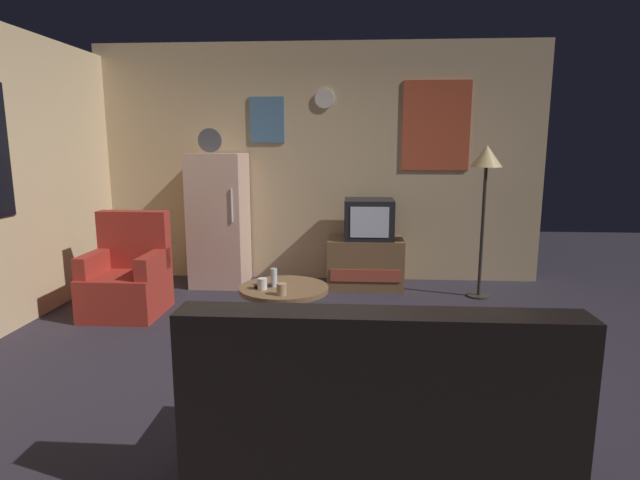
{
  "coord_description": "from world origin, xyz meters",
  "views": [
    {
      "loc": [
        0.43,
        -3.61,
        1.6
      ],
      "look_at": [
        0.14,
        0.9,
        0.75
      ],
      "focal_mm": 28.73,
      "sensor_mm": 36.0,
      "label": 1
    }
  ],
  "objects_px": {
    "wine_glass": "(274,278)",
    "remote_control": "(264,286)",
    "couch": "(376,419)",
    "crt_tv": "(369,219)",
    "fridge": "(219,219)",
    "mug_ceramic_tan": "(281,289)",
    "standing_lamp": "(486,168)",
    "mug_ceramic_white": "(262,284)",
    "armchair": "(128,278)",
    "coffee_table": "(284,314)",
    "tv_stand": "(365,263)"
  },
  "relations": [
    {
      "from": "fridge",
      "to": "crt_tv",
      "type": "relative_size",
      "value": 3.28
    },
    {
      "from": "mug_ceramic_white",
      "to": "armchair",
      "type": "bearing_deg",
      "value": 152.43
    },
    {
      "from": "armchair",
      "to": "couch",
      "type": "bearing_deg",
      "value": -46.24
    },
    {
      "from": "crt_tv",
      "to": "mug_ceramic_white",
      "type": "height_order",
      "value": "crt_tv"
    },
    {
      "from": "fridge",
      "to": "crt_tv",
      "type": "xyz_separation_m",
      "value": [
        1.7,
        -0.03,
        0.03
      ]
    },
    {
      "from": "standing_lamp",
      "to": "couch",
      "type": "relative_size",
      "value": 0.94
    },
    {
      "from": "remote_control",
      "to": "armchair",
      "type": "bearing_deg",
      "value": 128.56
    },
    {
      "from": "couch",
      "to": "mug_ceramic_white",
      "type": "bearing_deg",
      "value": 117.13
    },
    {
      "from": "coffee_table",
      "to": "mug_ceramic_white",
      "type": "xyz_separation_m",
      "value": [
        -0.16,
        -0.09,
        0.28
      ]
    },
    {
      "from": "crt_tv",
      "to": "remote_control",
      "type": "distance_m",
      "value": 1.98
    },
    {
      "from": "wine_glass",
      "to": "remote_control",
      "type": "relative_size",
      "value": 1.0
    },
    {
      "from": "couch",
      "to": "crt_tv",
      "type": "bearing_deg",
      "value": 89.04
    },
    {
      "from": "remote_control",
      "to": "couch",
      "type": "bearing_deg",
      "value": -89.43
    },
    {
      "from": "armchair",
      "to": "couch",
      "type": "relative_size",
      "value": 0.56
    },
    {
      "from": "fridge",
      "to": "mug_ceramic_white",
      "type": "bearing_deg",
      "value": -65.99
    },
    {
      "from": "fridge",
      "to": "couch",
      "type": "xyz_separation_m",
      "value": [
        1.64,
        -3.45,
        -0.44
      ]
    },
    {
      "from": "coffee_table",
      "to": "remote_control",
      "type": "xyz_separation_m",
      "value": [
        -0.16,
        -0.04,
        0.25
      ]
    },
    {
      "from": "fridge",
      "to": "couch",
      "type": "bearing_deg",
      "value": -64.51
    },
    {
      "from": "crt_tv",
      "to": "coffee_table",
      "type": "height_order",
      "value": "crt_tv"
    },
    {
      "from": "wine_glass",
      "to": "crt_tv",
      "type": "bearing_deg",
      "value": 64.92
    },
    {
      "from": "wine_glass",
      "to": "armchair",
      "type": "height_order",
      "value": "armchair"
    },
    {
      "from": "tv_stand",
      "to": "armchair",
      "type": "height_order",
      "value": "armchair"
    },
    {
      "from": "standing_lamp",
      "to": "tv_stand",
      "type": "bearing_deg",
      "value": 165.58
    },
    {
      "from": "mug_ceramic_tan",
      "to": "remote_control",
      "type": "distance_m",
      "value": 0.26
    },
    {
      "from": "wine_glass",
      "to": "fridge",
      "type": "bearing_deg",
      "value": 117.15
    },
    {
      "from": "fridge",
      "to": "crt_tv",
      "type": "height_order",
      "value": "fridge"
    },
    {
      "from": "remote_control",
      "to": "wine_glass",
      "type": "bearing_deg",
      "value": -6.38
    },
    {
      "from": "remote_control",
      "to": "mug_ceramic_white",
      "type": "bearing_deg",
      "value": -116.51
    },
    {
      "from": "remote_control",
      "to": "armchair",
      "type": "relative_size",
      "value": 0.16
    },
    {
      "from": "coffee_table",
      "to": "mug_ceramic_white",
      "type": "height_order",
      "value": "mug_ceramic_white"
    },
    {
      "from": "mug_ceramic_white",
      "to": "armchair",
      "type": "distance_m",
      "value": 1.63
    },
    {
      "from": "armchair",
      "to": "tv_stand",
      "type": "bearing_deg",
      "value": 24.77
    },
    {
      "from": "tv_stand",
      "to": "mug_ceramic_tan",
      "type": "bearing_deg",
      "value": -109.21
    },
    {
      "from": "fridge",
      "to": "mug_ceramic_tan",
      "type": "relative_size",
      "value": 19.67
    },
    {
      "from": "tv_stand",
      "to": "coffee_table",
      "type": "xyz_separation_m",
      "value": [
        -0.69,
        -1.71,
        -0.04
      ]
    },
    {
      "from": "fridge",
      "to": "standing_lamp",
      "type": "relative_size",
      "value": 1.11
    },
    {
      "from": "tv_stand",
      "to": "standing_lamp",
      "type": "distance_m",
      "value": 1.65
    },
    {
      "from": "couch",
      "to": "armchair",
      "type": "bearing_deg",
      "value": 133.76
    },
    {
      "from": "couch",
      "to": "tv_stand",
      "type": "bearing_deg",
      "value": 89.62
    },
    {
      "from": "mug_ceramic_tan",
      "to": "armchair",
      "type": "height_order",
      "value": "armchair"
    },
    {
      "from": "fridge",
      "to": "mug_ceramic_white",
      "type": "xyz_separation_m",
      "value": [
        0.82,
        -1.83,
        -0.24
      ]
    },
    {
      "from": "wine_glass",
      "to": "armchair",
      "type": "bearing_deg",
      "value": 156.34
    },
    {
      "from": "fridge",
      "to": "wine_glass",
      "type": "relative_size",
      "value": 11.8
    },
    {
      "from": "mug_ceramic_white",
      "to": "remote_control",
      "type": "xyz_separation_m",
      "value": [
        0.0,
        0.06,
        -0.03
      ]
    },
    {
      "from": "fridge",
      "to": "mug_ceramic_white",
      "type": "distance_m",
      "value": 2.02
    },
    {
      "from": "fridge",
      "to": "mug_ceramic_tan",
      "type": "distance_m",
      "value": 2.22
    },
    {
      "from": "fridge",
      "to": "armchair",
      "type": "height_order",
      "value": "fridge"
    },
    {
      "from": "coffee_table",
      "to": "mug_ceramic_tan",
      "type": "height_order",
      "value": "mug_ceramic_tan"
    },
    {
      "from": "fridge",
      "to": "tv_stand",
      "type": "bearing_deg",
      "value": -1.02
    },
    {
      "from": "wine_glass",
      "to": "mug_ceramic_tan",
      "type": "distance_m",
      "value": 0.25
    }
  ]
}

